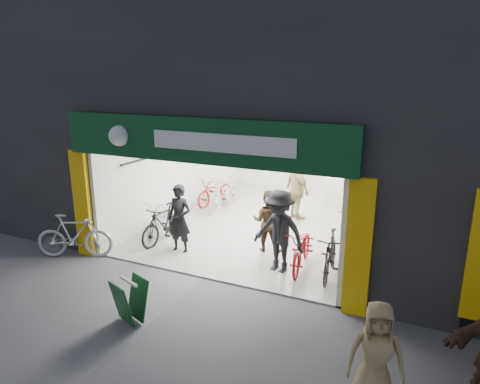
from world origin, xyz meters
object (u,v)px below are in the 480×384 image
Objects in this scene: parked_bike at (74,236)px; pedestrian_near at (376,356)px; bike_right_front at (330,255)px; sandwich_board at (130,300)px; bike_left_front at (162,215)px.

pedestrian_near reaches higher than parked_bike.
bike_right_front reaches higher than sandwich_board.
sandwich_board is (3.02, -1.71, -0.11)m from parked_bike.
bike_right_front reaches higher than bike_left_front.
bike_left_front is 1.18× the size of pedestrian_near.
bike_left_front is at bearing 138.08° from sandwich_board.
pedestrian_near is 4.26m from sandwich_board.
bike_right_front is 2.14× the size of sandwich_board.
pedestrian_near is at bearing -129.76° from parked_bike.
pedestrian_near is (1.41, -3.53, 0.25)m from bike_right_front.
sandwich_board is at bearing 161.35° from pedestrian_near.
bike_right_front is 3.81m from pedestrian_near.
bike_right_front is 6.05m from parked_bike.
bike_right_front is 4.31m from sandwich_board.
parked_bike is at bearing -170.15° from bike_right_front.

